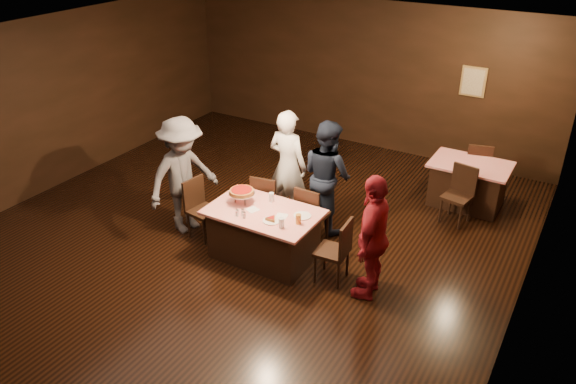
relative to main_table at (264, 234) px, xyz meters
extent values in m
plane|color=black|center=(-0.56, -0.28, -0.39)|extent=(10.00, 10.00, 0.00)
cube|color=silver|center=(-0.56, -0.28, 2.62)|extent=(8.00, 10.00, 0.04)
cube|color=black|center=(-0.56, 4.72, 1.11)|extent=(8.00, 0.04, 3.00)
cube|color=black|center=(-4.56, -0.28, 1.11)|extent=(0.04, 10.00, 3.00)
cube|color=black|center=(3.44, -0.28, 1.11)|extent=(0.04, 10.00, 3.00)
cube|color=tan|center=(1.64, 4.69, 1.31)|extent=(0.46, 0.03, 0.56)
cube|color=beige|center=(1.64, 4.67, 1.31)|extent=(0.38, 0.01, 0.48)
cube|color=red|center=(0.00, 0.00, 0.00)|extent=(1.60, 1.00, 0.77)
cube|color=red|center=(2.13, 3.12, 0.00)|extent=(1.30, 0.90, 0.77)
cube|color=black|center=(-0.40, 0.75, 0.09)|extent=(0.48, 0.48, 0.95)
cube|color=black|center=(0.40, 0.75, 0.09)|extent=(0.44, 0.44, 0.95)
cube|color=black|center=(-1.10, 0.00, 0.09)|extent=(0.47, 0.47, 0.95)
cube|color=black|center=(1.10, 0.00, 0.09)|extent=(0.45, 0.45, 0.95)
cube|color=black|center=(2.13, 2.42, 0.09)|extent=(0.49, 0.49, 0.95)
cube|color=black|center=(2.13, 3.72, 0.09)|extent=(0.51, 0.51, 0.95)
imported|color=white|center=(-0.30, 1.20, 0.54)|extent=(0.70, 0.49, 1.85)
imported|color=black|center=(0.37, 1.27, 0.51)|extent=(1.07, 0.97, 1.79)
imported|color=#535256|center=(-1.49, 0.05, 0.55)|extent=(0.99, 1.35, 1.88)
imported|color=maroon|center=(1.67, -0.01, 0.49)|extent=(0.53, 1.06, 1.75)
cylinder|color=black|center=(-0.40, 0.15, 0.46)|extent=(0.01, 0.01, 0.15)
cylinder|color=black|center=(-0.49, 0.00, 0.46)|extent=(0.01, 0.01, 0.15)
cylinder|color=black|center=(-0.31, 0.00, 0.46)|extent=(0.01, 0.01, 0.15)
cylinder|color=silver|center=(-0.40, 0.05, 0.54)|extent=(0.38, 0.38, 0.01)
cylinder|color=#B27233|center=(-0.40, 0.05, 0.57)|extent=(0.35, 0.35, 0.05)
cylinder|color=#A5140C|center=(-0.40, 0.05, 0.60)|extent=(0.30, 0.30, 0.01)
cylinder|color=white|center=(0.25, -0.18, 0.39)|extent=(0.25, 0.25, 0.01)
cylinder|color=#B27233|center=(0.25, -0.18, 0.42)|extent=(0.18, 0.18, 0.04)
cylinder|color=#A5140C|center=(0.25, -0.18, 0.44)|extent=(0.14, 0.14, 0.01)
cylinder|color=white|center=(0.55, 0.15, 0.39)|extent=(0.25, 0.25, 0.01)
cylinder|color=silver|center=(0.45, -0.25, 0.46)|extent=(0.08, 0.08, 0.14)
cylinder|color=#BF7F26|center=(0.60, -0.05, 0.46)|extent=(0.08, 0.08, 0.14)
cylinder|color=silver|center=(-0.05, 0.30, 0.46)|extent=(0.08, 0.08, 0.14)
cylinder|color=silver|center=(-0.18, -0.25, 0.43)|extent=(0.04, 0.04, 0.08)
cylinder|color=silver|center=(-0.18, -0.25, 0.47)|extent=(0.05, 0.05, 0.02)
cylinder|color=silver|center=(-0.12, -0.30, 0.43)|extent=(0.04, 0.04, 0.08)
cylinder|color=silver|center=(-0.12, -0.30, 0.47)|extent=(0.05, 0.05, 0.02)
cylinder|color=silver|center=(-0.24, -0.30, 0.43)|extent=(0.04, 0.04, 0.08)
cylinder|color=silver|center=(-0.24, -0.30, 0.47)|extent=(0.05, 0.05, 0.02)
cube|color=white|center=(0.30, 0.00, 0.39)|extent=(0.19, 0.19, 0.01)
cube|color=white|center=(-0.15, -0.05, 0.39)|extent=(0.21, 0.21, 0.01)
camera|label=1|loc=(3.81, -5.80, 4.32)|focal=35.00mm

